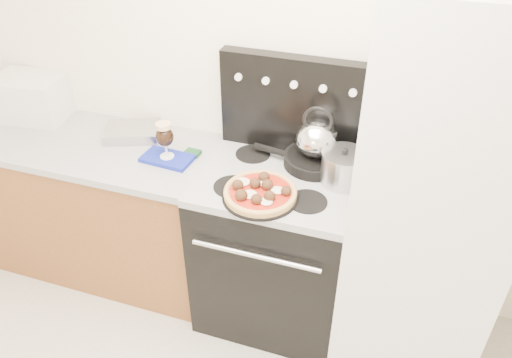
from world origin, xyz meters
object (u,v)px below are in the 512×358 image
at_px(oven_mitt, 167,158).
at_px(pizza, 260,191).
at_px(toaster_oven, 32,97).
at_px(pizza_pan, 260,196).
at_px(base_cabinet, 101,208).
at_px(fridge, 430,203).
at_px(tea_kettle, 317,136).
at_px(stove_body, 276,250).
at_px(beer_glass, 165,140).
at_px(skillet, 315,160).
at_px(stock_pot, 343,168).

relative_size(oven_mitt, pizza, 0.77).
height_order(toaster_oven, pizza_pan, toaster_oven).
bearing_deg(base_cabinet, toaster_oven, 160.10).
relative_size(fridge, oven_mitt, 7.40).
distance_m(fridge, toaster_oven, 2.25).
relative_size(pizza_pan, tea_kettle, 1.57).
distance_m(stove_body, toaster_oven, 1.66).
bearing_deg(oven_mitt, toaster_oven, 168.49).
bearing_deg(toaster_oven, oven_mitt, -19.28).
bearing_deg(beer_glass, base_cabinet, 175.97).
relative_size(oven_mitt, skillet, 0.83).
bearing_deg(pizza, tea_kettle, 62.81).
bearing_deg(fridge, pizza_pan, -167.77).
bearing_deg(stock_pot, skillet, 147.00).
xyz_separation_m(beer_glass, pizza, (0.56, -0.17, -0.07)).
relative_size(toaster_oven, pizza, 1.18).
height_order(oven_mitt, skillet, skillet).
height_order(oven_mitt, tea_kettle, tea_kettle).
relative_size(stove_body, pizza, 2.65).
xyz_separation_m(base_cabinet, pizza_pan, (1.07, -0.21, 0.50)).
relative_size(fridge, pizza_pan, 5.45).
distance_m(base_cabinet, toaster_oven, 0.75).
bearing_deg(pizza, stock_pot, 36.03).
distance_m(stove_body, pizza_pan, 0.52).
xyz_separation_m(fridge, tea_kettle, (-0.56, 0.18, 0.14)).
bearing_deg(stock_pot, oven_mitt, -175.69).
relative_size(stove_body, stock_pot, 4.31).
bearing_deg(stock_pot, pizza, -143.97).
distance_m(pizza, skillet, 0.38).
relative_size(fridge, tea_kettle, 8.53).
bearing_deg(tea_kettle, base_cabinet, -173.83).
relative_size(toaster_oven, tea_kettle, 1.76).
relative_size(oven_mitt, beer_glass, 1.31).
height_order(fridge, beer_glass, fridge).
xyz_separation_m(pizza, tea_kettle, (0.17, 0.34, 0.13)).
height_order(base_cabinet, beer_glass, beer_glass).
xyz_separation_m(toaster_oven, oven_mitt, (0.95, -0.19, -0.11)).
xyz_separation_m(beer_glass, skillet, (0.73, 0.17, -0.07)).
distance_m(beer_glass, skillet, 0.75).
xyz_separation_m(base_cabinet, pizza, (1.07, -0.21, 0.52)).
bearing_deg(pizza_pan, tea_kettle, 62.81).
height_order(beer_glass, stock_pot, beer_glass).
relative_size(pizza_pan, stock_pot, 1.71).
xyz_separation_m(fridge, oven_mitt, (-1.29, 0.01, -0.04)).
distance_m(oven_mitt, pizza, 0.58).
height_order(base_cabinet, skillet, skillet).
distance_m(fridge, oven_mitt, 1.29).
distance_m(base_cabinet, fridge, 1.88).
height_order(toaster_oven, tea_kettle, tea_kettle).
distance_m(stove_body, oven_mitt, 0.75).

